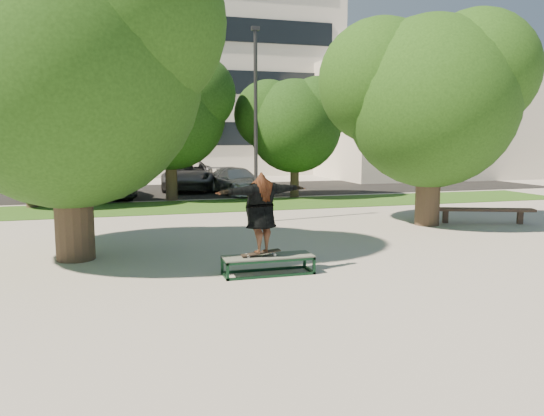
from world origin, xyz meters
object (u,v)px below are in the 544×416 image
object	(u,v)px
bench	(483,211)
car_silver_a	(112,179)
car_dark	(111,182)
tree_right	(428,92)
tree_left	(62,57)
grind_box	(268,265)
lamppost	(256,124)
car_silver_b	(237,181)
car_grey	(189,175)

from	to	relation	value
bench	car_silver_a	world-z (taller)	car_silver_a
car_dark	tree_right	bearing A→B (deg)	-52.30
tree_left	grind_box	xyz separation A→B (m)	(3.87, -2.54, -4.23)
bench	tree_right	bearing A→B (deg)	-167.80
lamppost	car_silver_b	size ratio (longest dim) A/B	1.40
lamppost	grind_box	bearing A→B (deg)	-102.47
tree_left	lamppost	size ratio (longest dim) A/B	1.16
lamppost	car_silver_a	distance (m)	11.10
car_dark	bench	bearing A→B (deg)	-47.77
car_silver_b	car_silver_a	bearing A→B (deg)	156.07
tree_right	car_silver_a	size ratio (longest dim) A/B	1.48
tree_right	car_dark	distance (m)	14.47
lamppost	car_grey	xyz separation A→B (m)	(-0.67, 11.50, -2.39)
grind_box	car_silver_b	world-z (taller)	car_silver_b
lamppost	car_silver_a	size ratio (longest dim) A/B	1.39
bench	car_grey	bearing A→B (deg)	140.07
car_dark	tree_left	bearing A→B (deg)	-97.98
car_silver_a	lamppost	bearing A→B (deg)	-73.42
car_dark	grind_box	bearing A→B (deg)	-82.75
car_silver_a	car_silver_b	bearing A→B (deg)	-20.25
bench	car_silver_b	size ratio (longest dim) A/B	0.71
tree_right	car_grey	distance (m)	14.91
grind_box	car_grey	distance (m)	17.97
car_silver_a	car_grey	size ratio (longest dim) A/B	0.80
tree_left	car_silver_a	world-z (taller)	tree_left
tree_left	tree_right	bearing A→B (deg)	11.03
tree_left	tree_right	distance (m)	10.41
tree_right	grind_box	size ratio (longest dim) A/B	3.62
tree_right	lamppost	world-z (taller)	tree_right
car_silver_a	car_dark	bearing A→B (deg)	-100.53
lamppost	car_dark	bearing A→B (deg)	118.22
grind_box	car_dark	xyz separation A→B (m)	(-3.14, 14.94, 0.57)
car_grey	car_silver_a	bearing A→B (deg)	-147.51
lamppost	car_grey	world-z (taller)	lamppost
tree_right	grind_box	xyz separation A→B (m)	(-6.34, -4.53, -3.90)
car_grey	bench	bearing A→B (deg)	-51.85
tree_left	lamppost	bearing A→B (deg)	36.42
bench	car_grey	distance (m)	15.67
tree_left	grind_box	size ratio (longest dim) A/B	3.95
grind_box	car_grey	size ratio (longest dim) A/B	0.33
tree_left	car_silver_b	bearing A→B (deg)	62.36
tree_right	car_silver_a	distance (m)	15.45
car_silver_a	grind_box	bearing A→B (deg)	-87.26
tree_right	car_silver_b	xyz separation A→B (m)	(-3.66, 10.52, -3.46)
tree_left	car_grey	size ratio (longest dim) A/B	1.29
tree_right	car_silver_a	bearing A→B (deg)	128.64
lamppost	bench	size ratio (longest dim) A/B	1.98
lamppost	car_silver_b	world-z (taller)	lamppost
grind_box	tree_right	bearing A→B (deg)	35.52
tree_right	lamppost	bearing A→B (deg)	158.72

